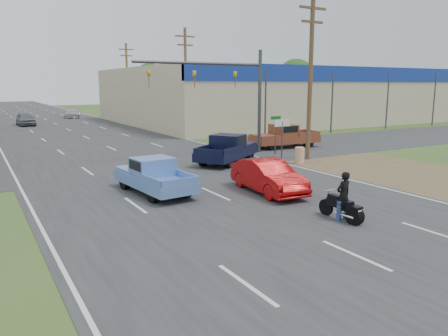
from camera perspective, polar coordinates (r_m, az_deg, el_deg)
ground at (r=12.88m, az=16.72°, el=-10.92°), size 200.00×200.00×0.00m
main_road at (r=49.10m, az=-19.63°, el=4.74°), size 15.00×180.00×0.02m
cross_road at (r=27.93m, az=-11.14°, el=1.00°), size 120.00×10.00×0.02m
dirt_verge at (r=27.27m, az=17.35°, el=0.47°), size 8.00×18.00×0.01m
big_box_store at (r=63.07m, az=10.43°, el=9.41°), size 50.00×28.10×6.60m
utility_pole_1 at (r=27.97m, az=11.23°, el=11.94°), size 2.00×0.28×10.00m
utility_pole_2 at (r=43.19m, az=-5.03°, el=11.63°), size 2.00×0.28×10.00m
utility_pole_3 at (r=59.96m, az=-12.51°, el=11.18°), size 2.00×0.28×10.00m
tree_3 at (r=100.89m, az=9.35°, el=11.54°), size 8.40×8.40×10.40m
tree_5 at (r=110.17m, az=-9.65°, el=11.30°), size 7.98×7.98×9.88m
barrel_0 at (r=26.56m, az=9.83°, el=1.62°), size 0.56×0.56×1.00m
barrel_1 at (r=33.65m, az=1.04°, el=3.69°), size 0.56×0.56×1.00m
lane_sign at (r=28.05m, az=7.61°, el=5.05°), size 1.20×0.08×2.52m
street_name_sign at (r=29.63m, az=6.75°, el=4.81°), size 0.80×0.08×2.61m
signal_mast at (r=29.07m, az=0.28°, el=11.07°), size 9.12×0.40×7.00m
red_convertible at (r=19.17m, az=5.77°, el=-1.12°), size 1.87×4.50×1.45m
motorcycle at (r=15.76m, az=15.36°, el=-5.18°), size 0.60×1.94×0.98m
rider at (r=15.68m, az=15.32°, el=-3.79°), size 0.62×0.42×1.64m
blue_pickup at (r=19.32m, az=-9.28°, el=-0.92°), size 2.25×4.87×1.56m
navy_pickup at (r=26.55m, az=0.54°, el=2.57°), size 5.38×4.56×1.71m
brown_pickup at (r=33.16m, az=7.73°, el=4.16°), size 5.39×2.36×1.75m
distant_car_grey at (r=55.88m, az=-24.49°, el=5.83°), size 1.94×4.49×1.51m
distant_car_silver at (r=67.16m, az=-19.26°, el=6.82°), size 2.63×4.99×1.38m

